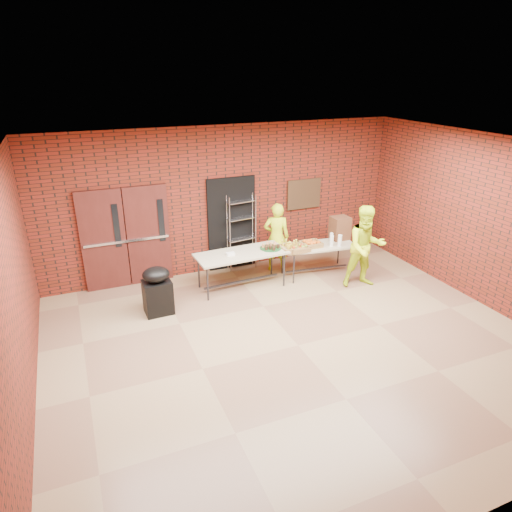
{
  "coord_description": "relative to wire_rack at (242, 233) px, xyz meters",
  "views": [
    {
      "loc": [
        -3.14,
        -5.66,
        4.3
      ],
      "look_at": [
        -0.17,
        1.4,
        1.11
      ],
      "focal_mm": 32.0,
      "sensor_mm": 36.0,
      "label": 1
    }
  ],
  "objects": [
    {
      "name": "table_left",
      "position": [
        -0.36,
        -0.91,
        -0.16
      ],
      "size": [
        1.9,
        0.86,
        0.77
      ],
      "rotation": [
        0.0,
        0.0,
        0.04
      ],
      "color": "tan",
      "rests_on": "room"
    },
    {
      "name": "basket_apples",
      "position": [
        0.9,
        -1.04,
        -0.13
      ],
      "size": [
        0.43,
        0.33,
        0.13
      ],
      "color": "olive",
      "rests_on": "table_right"
    },
    {
      "name": "covered_grill",
      "position": [
        -2.19,
        -1.32,
        -0.4
      ],
      "size": [
        0.52,
        0.44,
        0.93
      ],
      "rotation": [
        0.0,
        0.0,
        0.03
      ],
      "color": "black",
      "rests_on": "room"
    },
    {
      "name": "cup_stack_back",
      "position": [
        1.79,
        -0.89,
        -0.08
      ],
      "size": [
        0.08,
        0.08,
        0.23
      ],
      "primitive_type": "cylinder",
      "color": "white",
      "rests_on": "table_right"
    },
    {
      "name": "dark_doorway",
      "position": [
        -0.18,
        0.14,
        0.19
      ],
      "size": [
        1.1,
        0.06,
        2.1
      ],
      "primitive_type": "cube",
      "color": "black",
      "rests_on": "room"
    },
    {
      "name": "volunteer_woman",
      "position": [
        0.69,
        -0.37,
        -0.08
      ],
      "size": [
        0.67,
        0.57,
        1.56
      ],
      "primitive_type": "imported",
      "rotation": [
        0.0,
        0.0,
        2.74
      ],
      "color": "#CCEA1A",
      "rests_on": "room"
    },
    {
      "name": "table_right",
      "position": [
        1.45,
        -0.91,
        -0.25
      ],
      "size": [
        1.7,
        0.88,
        0.67
      ],
      "rotation": [
        0.0,
        0.0,
        -0.13
      ],
      "color": "tan",
      "rests_on": "room"
    },
    {
      "name": "coffee_dispenser",
      "position": [
        2.1,
        -0.74,
        0.07
      ],
      "size": [
        0.39,
        0.35,
        0.52
      ],
      "primitive_type": "cube",
      "color": "brown",
      "rests_on": "table_right"
    },
    {
      "name": "napkin_box",
      "position": [
        -0.6,
        -0.94,
        -0.06
      ],
      "size": [
        0.16,
        0.11,
        0.05
      ],
      "primitive_type": "cube",
      "color": "white",
      "rests_on": "table_left"
    },
    {
      "name": "volunteer_man",
      "position": [
        2.03,
        -1.82,
        0.01
      ],
      "size": [
        0.97,
        0.83,
        1.74
      ],
      "primitive_type": "imported",
      "rotation": [
        0.0,
        0.0,
        -0.22
      ],
      "color": "#CCEA1A",
      "rests_on": "room"
    },
    {
      "name": "basket_oranges",
      "position": [
        1.25,
        -0.92,
        -0.13
      ],
      "size": [
        0.45,
        0.35,
        0.14
      ],
      "color": "olive",
      "rests_on": "table_right"
    },
    {
      "name": "wire_rack",
      "position": [
        0.0,
        0.0,
        0.0
      ],
      "size": [
        0.65,
        0.29,
        1.72
      ],
      "primitive_type": null,
      "rotation": [
        0.0,
        0.0,
        0.13
      ],
      "color": "#B3B3BA",
      "rests_on": "room"
    },
    {
      "name": "cup_stack_mid",
      "position": [
        1.84,
        -1.15,
        -0.06
      ],
      "size": [
        0.09,
        0.09,
        0.26
      ],
      "primitive_type": "cylinder",
      "color": "white",
      "rests_on": "table_right"
    },
    {
      "name": "basket_bananas",
      "position": [
        0.75,
        -0.99,
        -0.13
      ],
      "size": [
        0.49,
        0.38,
        0.15
      ],
      "color": "olive",
      "rests_on": "table_right"
    },
    {
      "name": "room",
      "position": [
        -0.28,
        -3.32,
        0.74
      ],
      "size": [
        8.08,
        7.08,
        3.28
      ],
      "color": "brown",
      "rests_on": "ground"
    },
    {
      "name": "muffin_tray",
      "position": [
        0.3,
        -0.92,
        -0.04
      ],
      "size": [
        0.45,
        0.45,
        0.11
      ],
      "color": "#154F21",
      "rests_on": "table_left"
    },
    {
      "name": "double_doors",
      "position": [
        -2.48,
        0.12,
        0.19
      ],
      "size": [
        1.78,
        0.12,
        2.1
      ],
      "color": "#471914",
      "rests_on": "room"
    },
    {
      "name": "cup_stack_front",
      "position": [
        1.69,
        -1.07,
        -0.07
      ],
      "size": [
        0.08,
        0.08,
        0.25
      ],
      "primitive_type": "cylinder",
      "color": "white",
      "rests_on": "table_right"
    },
    {
      "name": "bronze_plaque",
      "position": [
        1.62,
        0.13,
        0.69
      ],
      "size": [
        0.85,
        0.04,
        0.7
      ],
      "primitive_type": "cube",
      "color": "#392616",
      "rests_on": "room"
    }
  ]
}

